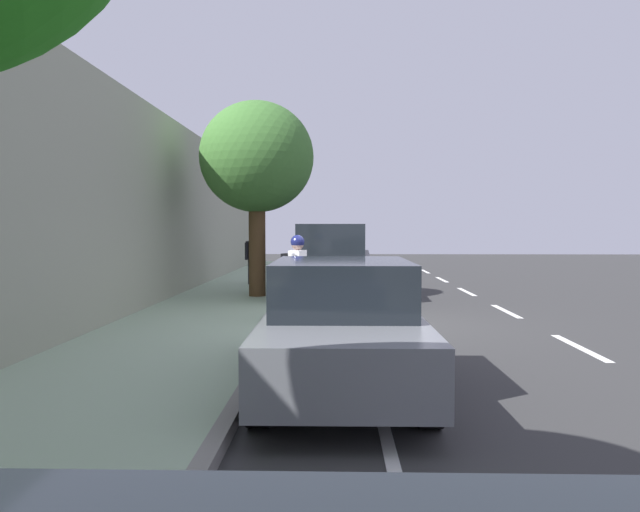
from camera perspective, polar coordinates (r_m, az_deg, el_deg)
ground at (r=12.18m, az=4.42°, el=-6.32°), size 63.34×63.34×0.00m
sidewalk at (r=12.44m, az=-10.74°, el=-5.84°), size 3.06×39.59×0.14m
curb_edge at (r=12.20m, az=-3.29°, el=-5.96°), size 0.16×39.59×0.14m
lane_stripe_centre at (r=12.57m, az=19.51°, el=-6.17°), size 0.14×40.00×0.01m
lane_stripe_bike_edge at (r=12.18m, az=3.66°, el=-6.31°), size 0.12×39.59×0.01m
building_facade at (r=12.81m, az=-18.66°, el=4.47°), size 0.50×39.59×4.67m
parked_sedan_tan_nearest at (r=27.38m, az=1.56°, el=0.26°), size 1.92×4.44×1.52m
parked_suv_black_second at (r=16.12m, az=1.24°, el=-0.45°), size 2.12×4.78×1.99m
parked_sedan_grey_mid at (r=7.21m, az=2.05°, el=-6.52°), size 1.86×4.41×1.52m
bicycle_at_curb at (r=11.42m, az=-1.26°, el=-4.96°), size 1.50×1.01×0.78m
cyclist_with_backpack at (r=11.82m, az=-2.24°, el=-1.32°), size 0.50×0.59×1.76m
street_tree_near_cyclist at (r=15.84m, az=-5.92°, el=9.01°), size 2.91×2.91×4.97m
pedestrian_on_phone at (r=19.08m, az=-6.30°, el=-0.01°), size 0.43×0.50×1.55m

